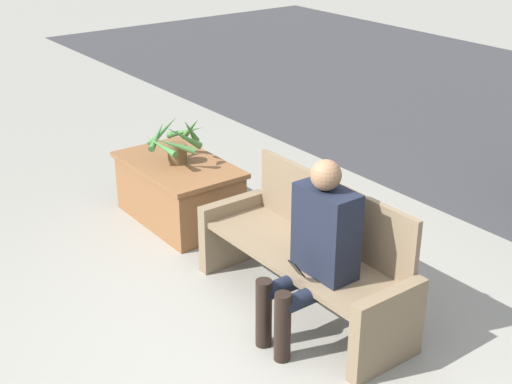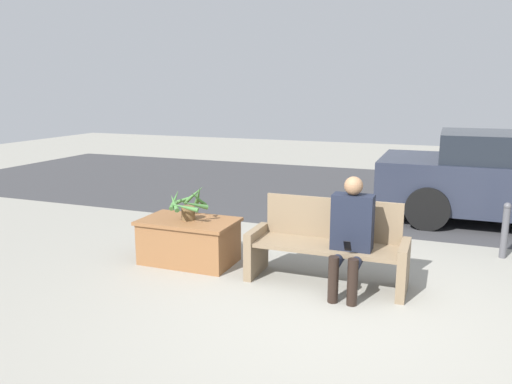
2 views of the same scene
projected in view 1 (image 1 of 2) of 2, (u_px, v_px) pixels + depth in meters
ground_plane at (257, 359)px, 4.41m from camera, size 30.00×30.00×0.00m
bench at (309, 254)px, 4.80m from camera, size 1.69×0.56×0.89m
person_seated at (316, 245)px, 4.39m from camera, size 0.42×0.57×1.20m
planter_box at (179, 189)px, 6.08m from camera, size 1.14×0.69×0.53m
potted_plant at (176, 141)px, 5.90m from camera, size 0.53×0.52×0.43m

